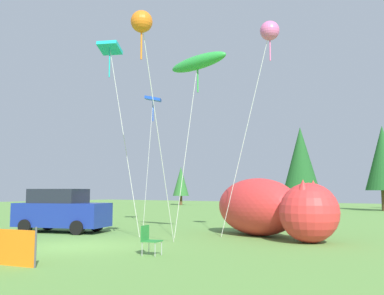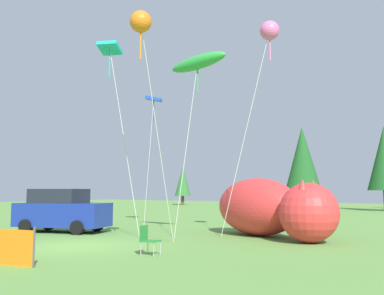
{
  "view_description": "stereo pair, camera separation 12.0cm",
  "coord_description": "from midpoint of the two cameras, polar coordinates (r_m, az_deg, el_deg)",
  "views": [
    {
      "loc": [
        11.92,
        -10.02,
        1.91
      ],
      "look_at": [
        1.13,
        5.48,
        3.84
      ],
      "focal_mm": 40.0,
      "sensor_mm": 36.0,
      "label": 1
    },
    {
      "loc": [
        12.02,
        -9.95,
        1.91
      ],
      "look_at": [
        1.13,
        5.48,
        3.84
      ],
      "focal_mm": 40.0,
      "sensor_mm": 36.0,
      "label": 2
    }
  ],
  "objects": [
    {
      "name": "parked_car",
      "position": [
        21.12,
        -16.81,
        -8.08
      ],
      "size": [
        4.64,
        3.1,
        2.01
      ],
      "rotation": [
        0.0,
        0.0,
        0.33
      ],
      "color": "navy",
      "rests_on": "ground"
    },
    {
      "name": "kite_pink_octopus",
      "position": [
        18.94,
        10.46,
        14.96
      ],
      "size": [
        2.51,
        1.03,
        9.06
      ],
      "color": "silver",
      "rests_on": "ground"
    },
    {
      "name": "kite_green_fish",
      "position": [
        18.62,
        0.94,
        11.22
      ],
      "size": [
        3.12,
        1.15,
        7.76
      ],
      "color": "silver",
      "rests_on": "ground"
    },
    {
      "name": "kite_blue_box",
      "position": [
        24.73,
        -5.01,
        6.18
      ],
      "size": [
        1.26,
        1.25,
        7.39
      ],
      "color": "silver",
      "rests_on": "ground"
    },
    {
      "name": "folding_chair",
      "position": [
        13.13,
        -5.66,
        -11.91
      ],
      "size": [
        0.6,
        0.6,
        0.88
      ],
      "rotation": [
        0.0,
        0.0,
        0.22
      ],
      "color": "#267F33",
      "rests_on": "ground"
    },
    {
      "name": "kite_orange_flower",
      "position": [
        15.0,
        -6.59,
        16.13
      ],
      "size": [
        1.01,
        3.04,
        7.93
      ],
      "color": "silver",
      "rests_on": "ground"
    },
    {
      "name": "horizon_tree_east",
      "position": [
        50.62,
        14.59,
        -1.35
      ],
      "size": [
        3.89,
        3.89,
        9.29
      ],
      "color": "brown",
      "rests_on": "ground"
    },
    {
      "name": "horizon_tree_northeast",
      "position": [
        59.68,
        -1.18,
        -4.55
      ],
      "size": [
        2.22,
        2.22,
        5.29
      ],
      "color": "brown",
      "rests_on": "ground"
    },
    {
      "name": "ground_plane",
      "position": [
        15.7,
        -15.23,
        -12.61
      ],
      "size": [
        120.0,
        120.0,
        0.0
      ],
      "primitive_type": "plane",
      "color": "#609342"
    },
    {
      "name": "kite_teal_diamond",
      "position": [
        19.35,
        -10.67,
        12.44
      ],
      "size": [
        1.78,
        1.41,
        8.29
      ],
      "color": "silver",
      "rests_on": "ground"
    },
    {
      "name": "inflatable_cat",
      "position": [
        18.36,
        10.33,
        -8.14
      ],
      "size": [
        6.59,
        4.63,
        2.47
      ],
      "rotation": [
        0.0,
        0.0,
        -0.45
      ],
      "color": "red",
      "rests_on": "ground"
    }
  ]
}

